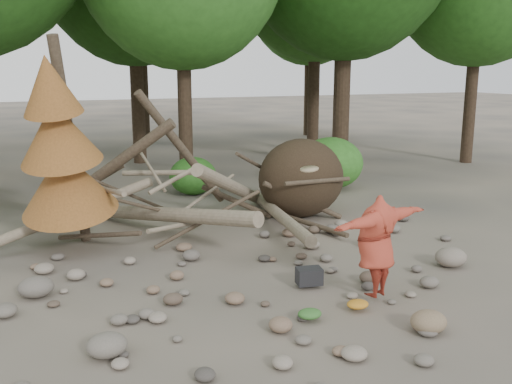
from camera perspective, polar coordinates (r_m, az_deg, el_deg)
name	(u,v)px	position (r m, az deg, el deg)	size (l,w,h in m)	color
ground	(278,291)	(9.80, 2.26, -9.88)	(120.00, 120.00, 0.00)	#514C44
deadfall_pile	(281,182)	(14.04, 2.54, 1.04)	(8.55, 5.24, 3.30)	#332619
dead_conifer	(61,151)	(11.73, -18.90, 3.87)	(2.06, 2.16, 4.35)	#4C3F30
bush_mid	(193,176)	(16.97, -6.33, 1.61)	(1.40, 1.40, 1.12)	#2B681E
bush_right	(331,163)	(17.83, 7.47, 2.89)	(2.00, 2.00, 1.60)	#367C26
frisbee_thrower	(376,246)	(9.35, 11.95, -5.26)	(2.30, 1.09, 2.15)	#A93726
backpack	(309,279)	(9.95, 5.33, -8.69)	(0.43, 0.29, 0.29)	black
cloth_green	(310,317)	(8.73, 5.38, -12.32)	(0.37, 0.31, 0.14)	#326729
cloth_orange	(358,307)	(9.17, 10.12, -11.27)	(0.35, 0.29, 0.13)	#B7761F
boulder_front_left	(107,345)	(7.95, -14.68, -14.60)	(0.53, 0.48, 0.32)	#6F685D
boulder_front_right	(429,322)	(8.70, 16.88, -12.30)	(0.53, 0.48, 0.32)	#836D52
boulder_mid_right	(451,257)	(11.50, 18.91, -6.18)	(0.61, 0.55, 0.37)	gray
boulder_mid_left	(36,287)	(10.18, -21.14, -8.85)	(0.57, 0.52, 0.34)	#686158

